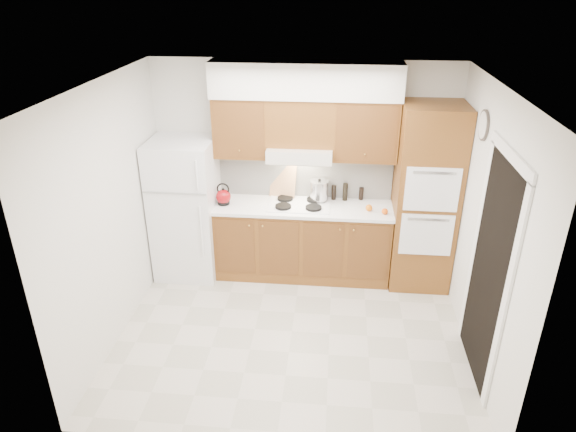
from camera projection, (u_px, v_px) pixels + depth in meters
The scene contains 26 objects.
floor at pixel (292, 331), 5.48m from camera, with size 3.60×3.60×0.00m, color beige.
ceiling at pixel (293, 85), 4.36m from camera, with size 3.60×3.60×0.00m, color white.
wall_back at pixel (303, 169), 6.27m from camera, with size 3.60×0.02×2.60m, color silver.
wall_left at pixel (112, 215), 5.08m from camera, with size 0.02×3.00×2.60m, color silver.
wall_right at pixel (485, 231), 4.76m from camera, with size 0.02×3.00×2.60m, color silver.
fridge at pixel (186, 209), 6.26m from camera, with size 0.75×0.72×1.72m, color white.
base_cabinets at pixel (303, 241), 6.36m from camera, with size 2.11×0.60×0.90m, color brown.
countertop at pixel (303, 207), 6.15m from camera, with size 2.13×0.62×0.04m, color white.
backsplash at pixel (305, 175), 6.29m from camera, with size 2.11×0.03×0.56m, color white.
oven_cabinet at pixel (425, 199), 5.94m from camera, with size 0.70×0.65×2.20m, color brown.
upper_cab_left at pixel (241, 127), 5.95m from camera, with size 0.63×0.33×0.70m, color brown.
upper_cab_right at pixel (366, 130), 5.82m from camera, with size 0.73×0.33×0.70m, color brown.
range_hood at pixel (300, 153), 5.95m from camera, with size 0.75×0.45×0.15m, color silver.
upper_cab_over_hood at pixel (301, 122), 5.85m from camera, with size 0.75×0.33×0.55m, color brown.
soffit at pixel (306, 80), 5.63m from camera, with size 2.13×0.36×0.40m, color silver.
cooktop at pixel (299, 204), 6.16m from camera, with size 0.74×0.50×0.01m, color white.
doorway at pixel (489, 273), 4.56m from camera, with size 0.02×0.90×2.10m, color black.
wall_clock at pixel (484, 125), 4.89m from camera, with size 0.30×0.30×0.02m, color #3F3833.
kettle at pixel (223, 197), 6.14m from camera, with size 0.18×0.18×0.18m, color maroon.
cutting_board at pixel (283, 181), 6.31m from camera, with size 0.33×0.02×0.44m, color tan.
stock_pot at pixel (319, 190), 6.20m from camera, with size 0.22×0.22×0.23m, color silver.
condiment_a at pixel (345, 192), 6.25m from camera, with size 0.06×0.06×0.22m, color black.
condiment_b at pixel (334, 192), 6.28m from camera, with size 0.06×0.06×0.18m, color black.
condiment_c at pixel (361, 194), 6.28m from camera, with size 0.05×0.05×0.16m, color black.
orange_near at pixel (385, 211), 5.91m from camera, with size 0.07×0.07×0.07m, color #E14D0B.
orange_far at pixel (369, 208), 5.99m from camera, with size 0.08×0.08×0.08m, color orange.
Camera 1 is at (0.38, -4.40, 3.47)m, focal length 32.00 mm.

